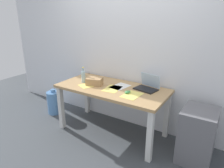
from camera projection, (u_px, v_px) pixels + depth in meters
ground_plane at (112, 131)px, 3.25m from camera, size 8.00×8.00×0.00m
back_wall at (127, 45)px, 3.17m from camera, size 5.20×0.08×2.60m
desk at (112, 94)px, 3.03m from camera, size 1.62×0.77×0.75m
laptop_right at (147, 86)px, 2.91m from camera, size 0.35×0.29×0.22m
beer_bottle at (83, 76)px, 3.18m from camera, size 0.06×0.06×0.24m
computer_mouse at (128, 92)px, 2.77m from camera, size 0.08×0.11×0.03m
cardboard_box at (95, 81)px, 3.09m from camera, size 0.27×0.23×0.11m
paper_sheet_near_back at (120, 86)px, 3.03m from camera, size 0.25×0.33×0.00m
paper_sheet_front_left at (90, 85)px, 3.09m from camera, size 0.31×0.36×0.00m
paper_sheet_center at (112, 89)px, 2.94m from camera, size 0.24×0.32×0.00m
paper_sheet_front_right at (132, 95)px, 2.71m from camera, size 0.23×0.31×0.00m
water_cooler_jug at (54, 102)px, 3.79m from camera, size 0.25×0.25×0.47m
filing_cabinet at (197, 135)px, 2.54m from camera, size 0.40×0.48×0.69m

